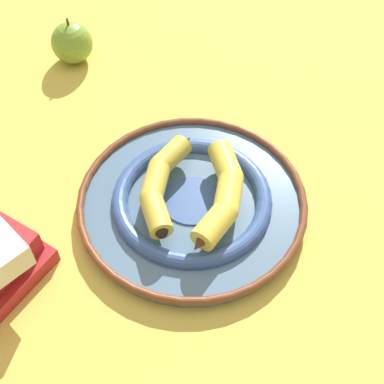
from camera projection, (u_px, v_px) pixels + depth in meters
ground_plane at (212, 201)px, 0.76m from camera, size 2.80×2.80×0.00m
decorative_bowl at (192, 201)px, 0.74m from camera, size 0.32×0.32×0.03m
banana_a at (223, 196)px, 0.71m from camera, size 0.10×0.17×0.03m
banana_b at (162, 181)px, 0.72m from camera, size 0.10×0.16×0.03m
apple at (72, 43)px, 0.93m from camera, size 0.07×0.07×0.08m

